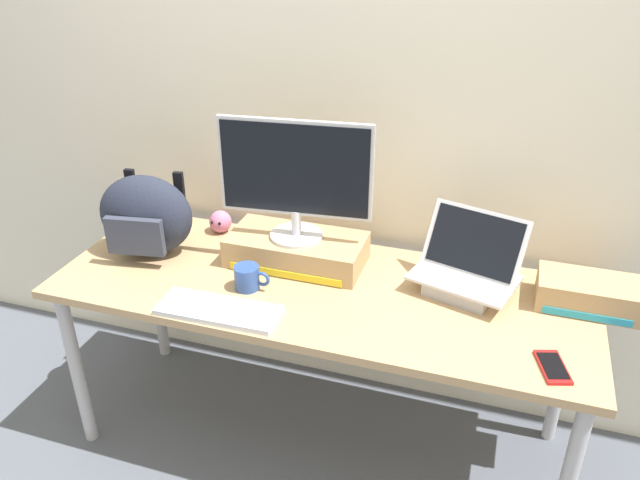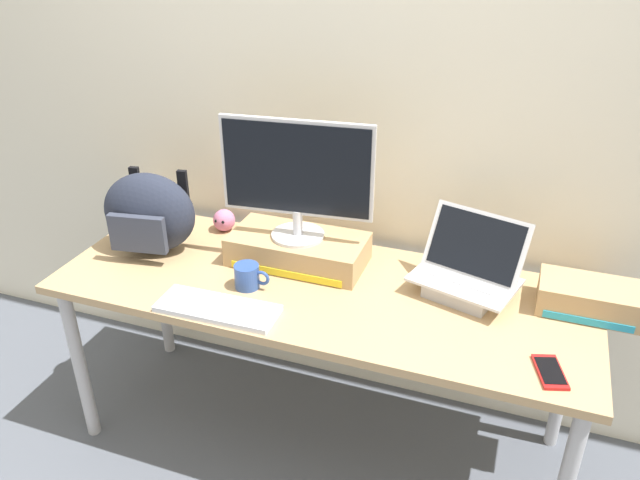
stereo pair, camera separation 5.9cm
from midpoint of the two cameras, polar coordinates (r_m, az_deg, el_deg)
name	(u,v)px [view 1 (the left image)]	position (r m, az deg, el deg)	size (l,w,h in m)	color
ground_plane	(320,436)	(2.66, -0.67, -17.44)	(20.00, 20.00, 0.00)	#515660
back_wall	(358,91)	(2.37, 2.70, 13.38)	(7.00, 0.10, 2.60)	silver
desk	(320,302)	(2.24, -0.76, -5.64)	(1.88, 0.69, 0.73)	tan
toner_box_yellow	(297,249)	(2.32, -2.87, -0.87)	(0.50, 0.25, 0.11)	tan
desktop_monitor	(295,177)	(2.19, -3.05, 5.75)	(0.54, 0.19, 0.44)	silver
open_laptop	(465,276)	(2.20, 12.33, -3.22)	(0.39, 0.32, 0.27)	#ADADB2
external_keyboard	(219,310)	(2.09, -10.01, -6.31)	(0.41, 0.16, 0.02)	white
messenger_backpack	(146,216)	(2.43, -16.24, 2.14)	(0.38, 0.28, 0.31)	#232838
coffee_mug	(248,277)	(2.18, -7.38, -3.41)	(0.13, 0.09, 0.09)	#2D4C93
cell_phone	(553,367)	(1.95, 19.58, -10.84)	(0.11, 0.16, 0.01)	red
plush_toy	(220,222)	(2.58, -9.71, 1.66)	(0.09, 0.09, 0.09)	#CC7099
toner_box_cyan	(587,293)	(2.24, 22.45, -4.51)	(0.32, 0.18, 0.10)	tan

